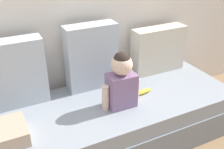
% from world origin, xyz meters
% --- Properties ---
extents(ground_plane, '(12.00, 12.00, 0.00)m').
position_xyz_m(ground_plane, '(0.00, 0.00, 0.00)').
color(ground_plane, '#93704C').
extents(couch, '(2.27, 0.82, 0.41)m').
position_xyz_m(couch, '(0.00, 0.00, 0.20)').
color(couch, gray).
rests_on(couch, ground).
extents(throw_pillow_left, '(0.60, 0.16, 0.54)m').
position_xyz_m(throw_pillow_left, '(-0.70, 0.31, 0.68)').
color(throw_pillow_left, '#B2BCC6').
rests_on(throw_pillow_left, couch).
extents(throw_pillow_center, '(0.44, 0.16, 0.57)m').
position_xyz_m(throw_pillow_center, '(0.00, 0.31, 0.70)').
color(throw_pillow_center, '#B2BCC6').
rests_on(throw_pillow_center, couch).
extents(throw_pillow_right, '(0.54, 0.16, 0.45)m').
position_xyz_m(throw_pillow_right, '(0.70, 0.31, 0.63)').
color(throw_pillow_right, beige).
rests_on(throw_pillow_right, couch).
extents(toddler, '(0.33, 0.17, 0.46)m').
position_xyz_m(toddler, '(0.09, -0.07, 0.63)').
color(toddler, gray).
rests_on(toddler, couch).
extents(banana, '(0.17, 0.07, 0.04)m').
position_xyz_m(banana, '(0.34, -0.01, 0.43)').
color(banana, yellow).
rests_on(banana, couch).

